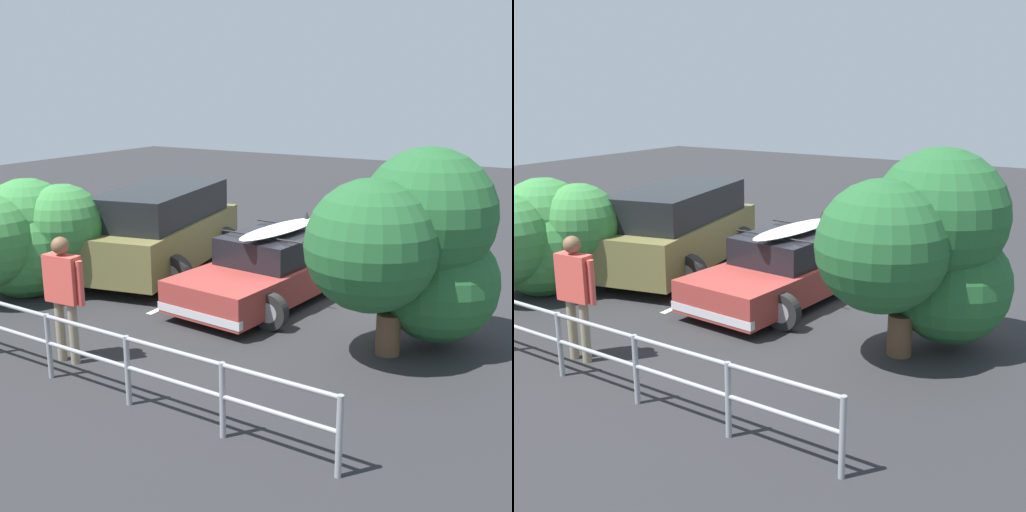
{
  "view_description": "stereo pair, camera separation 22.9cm",
  "coord_description": "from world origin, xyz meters",
  "views": [
    {
      "loc": [
        -5.13,
        10.21,
        3.85
      ],
      "look_at": [
        0.45,
        0.96,
        0.95
      ],
      "focal_mm": 45.0,
      "sensor_mm": 36.0,
      "label": 1
    },
    {
      "loc": [
        -5.33,
        10.09,
        3.85
      ],
      "look_at": [
        0.45,
        0.96,
        0.95
      ],
      "focal_mm": 45.0,
      "sensor_mm": 36.0,
      "label": 2
    }
  ],
  "objects": [
    {
      "name": "railing_fence",
      "position": [
        0.66,
        4.83,
        0.6
      ],
      "size": [
        7.18,
        0.22,
        0.91
      ],
      "color": "gray",
      "rests_on": "ground"
    },
    {
      "name": "parking_stripe",
      "position": [
        1.87,
        0.36,
        0.0
      ],
      "size": [
        0.12,
        3.72,
        0.0
      ],
      "primitive_type": "cube",
      "rotation": [
        0.0,
        0.0,
        1.57
      ],
      "color": "silver",
      "rests_on": "ground"
    },
    {
      "name": "sedan_car",
      "position": [
        0.45,
        0.32,
        0.58
      ],
      "size": [
        2.54,
        4.41,
        1.5
      ],
      "color": "#9E3833",
      "rests_on": "ground"
    },
    {
      "name": "ground_plane",
      "position": [
        0.0,
        0.0,
        -0.01
      ],
      "size": [
        44.0,
        44.0,
        0.02
      ],
      "primitive_type": "cube",
      "color": "#28282B",
      "rests_on": "ground"
    },
    {
      "name": "suv_car",
      "position": [
        3.29,
        0.05,
        0.92
      ],
      "size": [
        3.06,
        4.6,
        1.79
      ],
      "color": "brown",
      "rests_on": "ground"
    },
    {
      "name": "bush_near_right",
      "position": [
        4.5,
        2.48,
        1.08
      ],
      "size": [
        2.32,
        2.64,
        2.26
      ],
      "color": "brown",
      "rests_on": "ground"
    },
    {
      "name": "person_bystander",
      "position": [
        1.56,
        4.32,
        1.1
      ],
      "size": [
        0.71,
        0.25,
        1.84
      ],
      "color": "gray",
      "rests_on": "ground"
    },
    {
      "name": "bush_near_left",
      "position": [
        -2.38,
        1.45,
        1.6
      ],
      "size": [
        2.53,
        2.81,
        3.01
      ],
      "color": "brown",
      "rests_on": "ground"
    }
  ]
}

